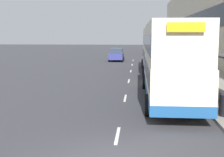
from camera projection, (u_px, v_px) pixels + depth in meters
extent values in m
cube|color=gray|center=(177.00, 59.00, 46.30)|extent=(5.00, 93.00, 0.14)
cube|color=beige|center=(206.00, 17.00, 45.11)|extent=(3.00, 93.00, 12.55)
cube|color=black|center=(195.00, 21.00, 45.33)|extent=(0.12, 89.28, 2.26)
cube|color=silver|center=(117.00, 135.00, 11.44)|extent=(0.12, 2.00, 0.01)
cube|color=silver|center=(125.00, 98.00, 18.20)|extent=(0.12, 2.00, 0.01)
cube|color=silver|center=(129.00, 81.00, 24.96)|extent=(0.12, 2.00, 0.01)
cube|color=silver|center=(131.00, 71.00, 31.72)|extent=(0.12, 2.00, 0.01)
cube|color=silver|center=(132.00, 65.00, 38.48)|extent=(0.12, 2.00, 0.01)
cube|color=silver|center=(133.00, 60.00, 45.25)|extent=(0.12, 2.00, 0.01)
cylinder|color=#4C4C51|center=(209.00, 75.00, 18.33)|extent=(0.10, 0.10, 2.40)
cube|color=beige|center=(169.00, 75.00, 17.39)|extent=(2.55, 11.22, 1.85)
cube|color=beige|center=(170.00, 41.00, 17.13)|extent=(2.50, 10.88, 1.95)
cube|color=#1E518C|center=(169.00, 88.00, 17.49)|extent=(2.58, 11.27, 0.45)
cube|color=#2D3847|center=(169.00, 69.00, 17.34)|extent=(2.58, 10.54, 0.81)
cube|color=#2D3847|center=(170.00, 43.00, 17.14)|extent=(2.55, 10.54, 0.94)
cube|color=yellow|center=(186.00, 27.00, 11.53)|extent=(1.40, 0.08, 0.36)
cylinder|color=black|center=(145.00, 81.00, 21.39)|extent=(0.30, 1.00, 1.00)
cylinder|color=black|center=(182.00, 82.00, 21.18)|extent=(0.30, 1.00, 1.00)
cylinder|color=black|center=(148.00, 105.00, 14.19)|extent=(0.30, 1.00, 1.00)
cylinder|color=black|center=(205.00, 106.00, 13.98)|extent=(0.30, 1.00, 1.00)
cube|color=beige|center=(157.00, 58.00, 30.59)|extent=(2.55, 11.30, 1.85)
cube|color=beige|center=(157.00, 38.00, 30.33)|extent=(2.50, 10.96, 1.95)
cube|color=#1E518C|center=(156.00, 65.00, 30.69)|extent=(2.58, 11.35, 0.45)
cube|color=#2D3847|center=(157.00, 54.00, 30.54)|extent=(2.58, 10.62, 0.81)
cube|color=#2D3847|center=(157.00, 39.00, 30.34)|extent=(2.55, 10.62, 0.94)
cube|color=yellow|center=(161.00, 31.00, 24.69)|extent=(1.40, 0.08, 0.36)
cylinder|color=black|center=(143.00, 64.00, 34.62)|extent=(0.30, 1.00, 1.00)
cylinder|color=black|center=(166.00, 64.00, 34.41)|extent=(0.30, 1.00, 1.00)
cylinder|color=black|center=(144.00, 71.00, 27.37)|extent=(0.30, 1.00, 1.00)
cylinder|color=black|center=(173.00, 72.00, 27.16)|extent=(0.30, 1.00, 1.00)
cube|color=black|center=(149.00, 50.00, 60.57)|extent=(1.79, 4.39, 0.76)
cube|color=#2D3847|center=(149.00, 47.00, 60.26)|extent=(1.58, 2.11, 0.62)
cylinder|color=black|center=(144.00, 52.00, 62.04)|extent=(0.20, 0.60, 0.60)
cylinder|color=black|center=(153.00, 52.00, 61.89)|extent=(0.20, 0.60, 0.60)
cylinder|color=black|center=(144.00, 53.00, 59.36)|extent=(0.20, 0.60, 0.60)
cylinder|color=black|center=(154.00, 53.00, 59.21)|extent=(0.20, 0.60, 0.60)
cube|color=navy|center=(117.00, 56.00, 44.04)|extent=(1.89, 4.37, 0.82)
cube|color=#2D3847|center=(117.00, 51.00, 44.15)|extent=(1.66, 2.10, 0.67)
cylinder|color=black|center=(123.00, 60.00, 42.68)|extent=(0.20, 0.60, 0.60)
cylinder|color=black|center=(109.00, 60.00, 42.83)|extent=(0.20, 0.60, 0.60)
cylinder|color=black|center=(124.00, 58.00, 45.35)|extent=(0.20, 0.60, 0.60)
cylinder|color=black|center=(111.00, 58.00, 45.51)|extent=(0.20, 0.60, 0.60)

